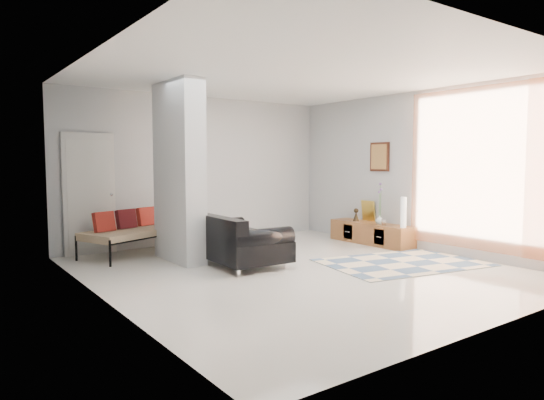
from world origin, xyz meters
TOP-DOWN VIEW (x-y plane):
  - floor at (0.00, 0.00)m, footprint 6.00×6.00m
  - ceiling at (0.00, 0.00)m, footprint 6.00×6.00m
  - wall_back at (0.00, 3.00)m, footprint 6.00×0.00m
  - wall_front at (0.00, -3.00)m, footprint 6.00×0.00m
  - wall_left at (-2.75, 0.00)m, footprint 0.00×6.00m
  - wall_right at (2.75, 0.00)m, footprint 0.00×6.00m
  - partition_column at (-1.10, 1.60)m, footprint 0.35×1.20m
  - hallway_door at (-2.10, 2.96)m, footprint 0.85×0.06m
  - curtain at (2.67, -1.15)m, footprint 0.00×2.55m
  - wall_art at (2.72, 0.90)m, footprint 0.04×0.45m
  - media_console at (2.52, 0.90)m, footprint 0.45×1.78m
  - loveseat at (-0.53, 0.88)m, footprint 1.06×1.73m
  - daybed at (-1.43, 2.52)m, footprint 2.12×1.50m
  - area_rug at (1.60, -0.60)m, footprint 2.66×2.03m
  - cylinder_lamp at (2.50, 0.13)m, footprint 0.10×0.10m
  - bronze_figurine at (2.47, 1.25)m, footprint 0.14×0.14m
  - vase at (2.47, 0.65)m, footprint 0.19×0.19m

SIDE VIEW (x-z plane):
  - floor at x=0.00m, z-range 0.00..0.00m
  - area_rug at x=1.60m, z-range 0.00..0.01m
  - media_console at x=2.52m, z-range -0.20..0.60m
  - loveseat at x=-0.53m, z-range -0.03..0.73m
  - daybed at x=-1.43m, z-range 0.03..0.79m
  - vase at x=2.47m, z-range 0.40..0.57m
  - bronze_figurine at x=2.47m, z-range 0.40..0.65m
  - cylinder_lamp at x=2.50m, z-range 0.40..0.94m
  - hallway_door at x=-2.10m, z-range 0.00..2.04m
  - partition_column at x=-1.10m, z-range 0.00..2.80m
  - wall_back at x=0.00m, z-range -1.60..4.40m
  - wall_front at x=0.00m, z-range -1.60..4.40m
  - wall_left at x=-2.75m, z-range -1.60..4.40m
  - wall_right at x=2.75m, z-range -1.60..4.40m
  - curtain at x=2.67m, z-range 0.17..2.72m
  - wall_art at x=2.72m, z-range 1.38..1.92m
  - ceiling at x=0.00m, z-range 2.80..2.80m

